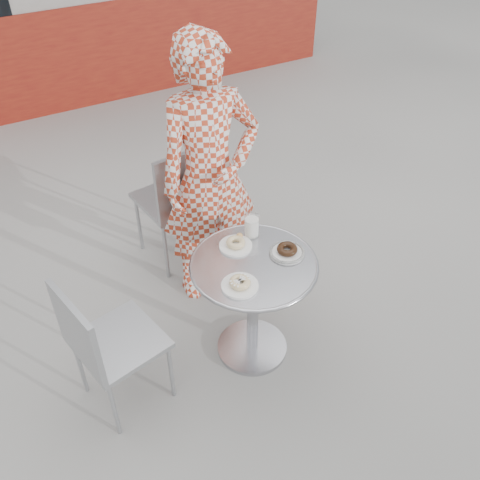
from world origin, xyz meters
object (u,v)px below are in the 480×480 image
bistro_table (253,286)px  plate_checker (287,251)px  chair_left (122,364)px  milk_cup (252,226)px  plate_far (236,244)px  seated_person (210,177)px  plate_near (240,284)px  chair_far (176,222)px

bistro_table → plate_checker: bearing=-5.6°
chair_left → milk_cup: size_ratio=6.39×
bistro_table → milk_cup: milk_cup is taller
chair_left → milk_cup: 0.99m
bistro_table → plate_far: 0.25m
seated_person → milk_cup: bearing=-80.3°
seated_person → milk_cup: seated_person is taller
plate_checker → milk_cup: size_ratio=1.43×
plate_checker → chair_left: bearing=175.1°
plate_far → chair_left: bearing=-172.1°
plate_far → milk_cup: (0.12, 0.04, 0.04)m
seated_person → plate_far: 0.48m
seated_person → milk_cup: (0.04, -0.41, -0.10)m
bistro_table → plate_checker: (0.19, -0.02, 0.18)m
plate_far → plate_near: (-0.13, -0.27, 0.00)m
chair_far → milk_cup: chair_far is taller
chair_left → plate_checker: bearing=-106.8°
plate_checker → plate_near: bearing=-164.5°
bistro_table → milk_cup: (0.11, 0.20, 0.23)m
plate_checker → milk_cup: 0.24m
chair_far → plate_checker: bearing=94.4°
chair_far → plate_checker: chair_far is taller
chair_far → seated_person: bearing=95.0°
chair_left → seated_person: 1.14m
chair_left → seated_person: size_ratio=0.50×
plate_near → plate_checker: 0.35m
bistro_table → plate_checker: plate_checker is taller
chair_far → seated_person: (0.08, -0.39, 0.55)m
plate_checker → chair_far: bearing=101.4°
chair_left → plate_checker: 1.03m
plate_far → milk_cup: milk_cup is taller
chair_far → plate_checker: (0.21, -1.02, 0.41)m
plate_near → plate_checker: size_ratio=0.98×
chair_left → plate_near: 0.76m
bistro_table → milk_cup: bearing=62.5°
chair_far → plate_far: chair_far is taller
chair_left → plate_far: 0.86m
chair_far → plate_near: 1.19m
chair_left → plate_far: chair_left is taller
plate_far → milk_cup: 0.13m
milk_cup → plate_far: bearing=-161.7°
plate_far → milk_cup: bearing=18.3°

